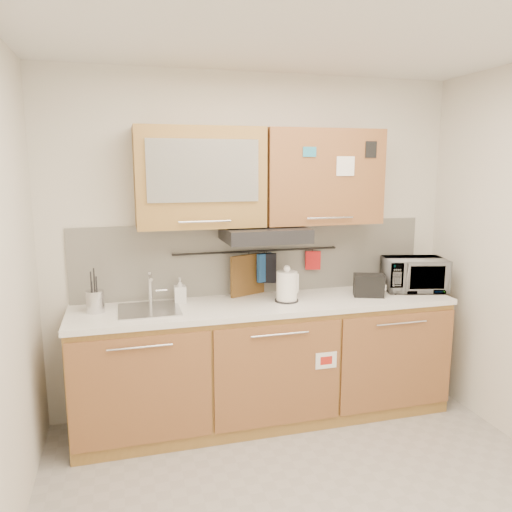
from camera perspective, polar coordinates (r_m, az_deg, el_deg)
ceiling at (r=2.54m, az=9.87°, el=25.80°), size 3.20×3.20×0.00m
wall_back at (r=3.91m, az=-0.05°, el=1.26°), size 3.20×0.00×3.20m
base_cabinet at (r=3.87m, az=1.18°, el=-12.63°), size 2.80×0.64×0.88m
countertop at (r=3.71m, az=1.21°, el=-5.59°), size 2.82×0.62×0.04m
backsplash at (r=3.92m, az=-0.01°, el=-0.21°), size 2.80×0.02×0.56m
upper_cabinets at (r=3.69m, az=0.60°, el=9.00°), size 1.82×0.37×0.70m
range_hood at (r=3.66m, az=0.98°, el=2.53°), size 0.60×0.46×0.10m
sink at (r=3.58m, az=-12.09°, el=-6.00°), size 0.42×0.40×0.26m
utensil_rail at (r=3.87m, az=0.14°, el=0.56°), size 1.30×0.02×0.02m
utensil_crock at (r=3.60m, az=-17.90°, el=-4.93°), size 0.14×0.14×0.31m
kettle at (r=3.70m, az=3.55°, el=-3.56°), size 0.21×0.20×0.27m
toaster at (r=3.94m, az=12.76°, el=-3.26°), size 0.26×0.21×0.17m
microwave at (r=4.22m, az=17.63°, el=-2.01°), size 0.54×0.42×0.26m
soap_bottle at (r=3.70m, az=-8.67°, el=-3.91°), size 0.09×0.09×0.19m
cutting_board at (r=3.89m, az=-0.76°, el=-2.89°), size 0.33×0.16×0.42m
oven_mitt at (r=3.90m, az=1.01°, el=-1.33°), size 0.14×0.08×0.22m
dark_pouch at (r=3.90m, az=1.25°, el=-1.39°), size 0.15×0.10×0.23m
pot_holder at (r=4.02m, az=6.52°, el=-0.50°), size 0.12×0.05×0.15m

